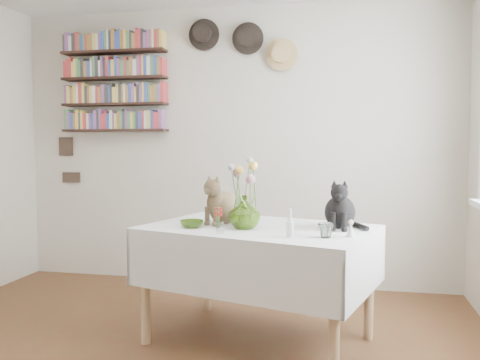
% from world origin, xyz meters
% --- Properties ---
extents(room, '(4.08, 4.58, 2.58)m').
position_xyz_m(room, '(0.00, 0.00, 1.25)').
color(room, '#582D19').
rests_on(room, ground).
extents(dining_table, '(1.59, 1.25, 0.75)m').
position_xyz_m(dining_table, '(0.47, 0.91, 0.56)').
color(dining_table, white).
rests_on(dining_table, room).
extents(tabby_cat, '(0.32, 0.35, 0.33)m').
position_xyz_m(tabby_cat, '(0.22, 1.00, 0.91)').
color(tabby_cat, brown).
rests_on(tabby_cat, dining_table).
extents(black_cat, '(0.22, 0.27, 0.31)m').
position_xyz_m(black_cat, '(0.98, 0.96, 0.90)').
color(black_cat, black).
rests_on(black_cat, dining_table).
extents(flower_vase, '(0.21, 0.21, 0.21)m').
position_xyz_m(flower_vase, '(0.40, 0.81, 0.85)').
color(flower_vase, '#80AF34').
rests_on(flower_vase, dining_table).
extents(green_bowl, '(0.17, 0.17, 0.05)m').
position_xyz_m(green_bowl, '(0.07, 0.79, 0.77)').
color(green_bowl, '#80AF34').
rests_on(green_bowl, dining_table).
extents(drinking_glass, '(0.10, 0.10, 0.08)m').
position_xyz_m(drinking_glass, '(0.91, 0.60, 0.79)').
color(drinking_glass, white).
rests_on(drinking_glass, dining_table).
extents(candlestick, '(0.04, 0.04, 0.16)m').
position_xyz_m(candlestick, '(0.71, 0.58, 0.80)').
color(candlestick, white).
rests_on(candlestick, dining_table).
extents(berry_jar, '(0.04, 0.04, 0.18)m').
position_xyz_m(berry_jar, '(0.29, 0.61, 0.83)').
color(berry_jar, white).
rests_on(berry_jar, dining_table).
extents(porcelain_figurine, '(0.05, 0.05, 0.10)m').
position_xyz_m(porcelain_figurine, '(1.04, 0.65, 0.79)').
color(porcelain_figurine, white).
rests_on(porcelain_figurine, dining_table).
extents(flower_bouquet, '(0.17, 0.12, 0.39)m').
position_xyz_m(flower_bouquet, '(0.40, 0.82, 1.09)').
color(flower_bouquet, '#4C7233').
rests_on(flower_bouquet, flower_vase).
extents(bookshelf_unit, '(1.00, 0.16, 0.91)m').
position_xyz_m(bookshelf_unit, '(-1.10, 2.16, 1.84)').
color(bookshelf_unit, black).
rests_on(bookshelf_unit, room).
extents(wall_hats, '(0.98, 0.09, 0.48)m').
position_xyz_m(wall_hats, '(0.12, 2.19, 2.17)').
color(wall_hats, black).
rests_on(wall_hats, room).
extents(wall_art_plaques, '(0.21, 0.02, 0.44)m').
position_xyz_m(wall_art_plaques, '(-1.63, 2.23, 1.12)').
color(wall_art_plaques, '#38281E').
rests_on(wall_art_plaques, room).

